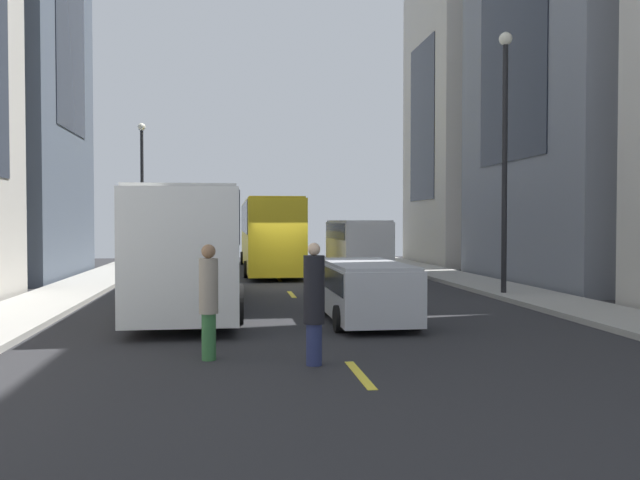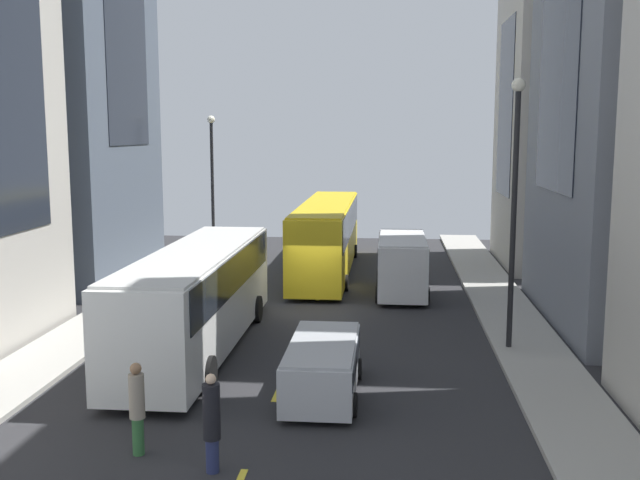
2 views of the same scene
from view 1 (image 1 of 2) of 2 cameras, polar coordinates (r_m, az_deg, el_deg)
name	(u,v)px [view 1 (image 1 of 2)]	position (r m, az deg, el deg)	size (l,w,h in m)	color
ground_plane	(284,286)	(25.79, -3.10, -4.02)	(41.80, 41.80, 0.00)	#28282B
sidewalk_west	(80,287)	(26.29, -20.08, -3.84)	(2.42, 44.00, 0.15)	#9E9B93
sidewalk_east	(473,282)	(27.51, 13.10, -3.55)	(2.42, 44.00, 0.15)	#9E9B93
lane_stripe_1	(360,375)	(11.08, 3.47, -11.58)	(0.16, 2.00, 0.01)	yellow
lane_stripe_2	(314,320)	(16.91, -0.55, -6.98)	(0.16, 2.00, 0.01)	yellow
lane_stripe_3	(292,294)	(22.82, -2.47, -4.74)	(0.16, 2.00, 0.01)	yellow
lane_stripe_4	(279,279)	(28.77, -3.60, -3.42)	(0.16, 2.00, 0.01)	yellow
lane_stripe_5	(270,269)	(34.74, -4.33, -2.55)	(0.16, 2.00, 0.01)	yellow
lane_stripe_6	(264,262)	(40.71, -4.85, -1.94)	(0.16, 2.00, 0.01)	yellow
lane_stripe_7	(260,257)	(46.70, -5.24, -1.48)	(0.16, 2.00, 0.01)	yellow
building_east_1	(624,15)	(31.06, 24.85, 17.29)	(9.77, 11.24, 22.00)	slate
building_east_2	(490,123)	(40.92, 14.54, 9.79)	(8.42, 8.58, 16.77)	#B7B2A8
city_bus_white	(194,239)	(20.10, -10.91, 0.09)	(2.80, 12.20, 3.35)	silver
streetcar_yellow	(268,229)	(34.12, -4.53, 0.93)	(2.70, 14.38, 3.59)	yellow
delivery_van_white	(357,244)	(29.69, 3.27, -0.35)	(2.25, 5.62, 2.58)	white
car_silver_0	(365,287)	(16.63, 3.91, -4.05)	(2.02, 4.62, 1.51)	#B7BABF
pedestrian_crossing_near	(209,298)	(12.20, -9.64, -4.98)	(0.35, 0.35, 2.12)	#336B38
pedestrian_crossing_mid	(314,301)	(11.60, -0.52, -5.32)	(0.37, 0.37, 2.16)	navy
streetlamp_near	(142,179)	(38.30, -15.18, 5.13)	(0.44, 0.44, 7.89)	black
streetlamp_far	(505,138)	(22.97, 15.73, 8.53)	(0.44, 0.44, 8.66)	black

